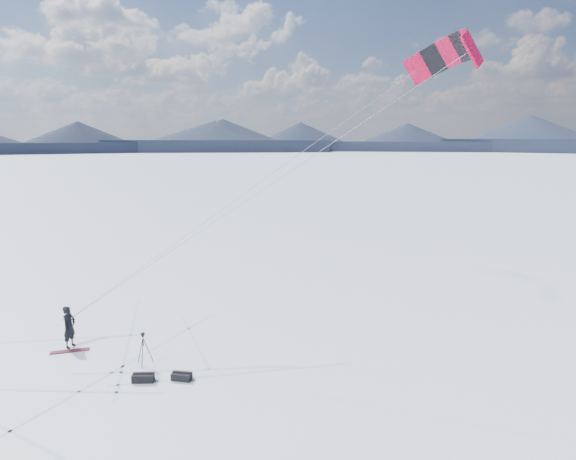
{
  "coord_description": "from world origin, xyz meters",
  "views": [
    {
      "loc": [
        7.47,
        -17.06,
        8.87
      ],
      "look_at": [
        6.84,
        3.42,
        4.94
      ],
      "focal_mm": 30.0,
      "sensor_mm": 36.0,
      "label": 1
    }
  ],
  "objects_px": {
    "gear_bag_a": "(143,378)",
    "gear_bag_b": "(182,376)",
    "snowboard": "(70,351)",
    "snowkiter": "(71,347)",
    "tripod": "(143,344)"
  },
  "relations": [
    {
      "from": "gear_bag_a",
      "to": "gear_bag_b",
      "type": "height_order",
      "value": "gear_bag_a"
    },
    {
      "from": "snowboard",
      "to": "gear_bag_a",
      "type": "bearing_deg",
      "value": -49.75
    },
    {
      "from": "snowkiter",
      "to": "tripod",
      "type": "xyz_separation_m",
      "value": [
        3.71,
        -1.52,
        0.86
      ]
    },
    {
      "from": "tripod",
      "to": "gear_bag_a",
      "type": "xyz_separation_m",
      "value": [
        0.41,
        -1.38,
        -0.7
      ]
    },
    {
      "from": "tripod",
      "to": "gear_bag_a",
      "type": "bearing_deg",
      "value": -105.27
    },
    {
      "from": "gear_bag_a",
      "to": "gear_bag_b",
      "type": "distance_m",
      "value": 1.4
    },
    {
      "from": "snowkiter",
      "to": "tripod",
      "type": "height_order",
      "value": "tripod"
    },
    {
      "from": "tripod",
      "to": "gear_bag_b",
      "type": "distance_m",
      "value": 2.28
    },
    {
      "from": "snowboard",
      "to": "gear_bag_b",
      "type": "distance_m",
      "value": 5.79
    },
    {
      "from": "snowboard",
      "to": "gear_bag_a",
      "type": "xyz_separation_m",
      "value": [
        3.94,
        -2.43,
        0.13
      ]
    },
    {
      "from": "gear_bag_b",
      "to": "gear_bag_a",
      "type": "bearing_deg",
      "value": -164.57
    },
    {
      "from": "snowkiter",
      "to": "gear_bag_b",
      "type": "bearing_deg",
      "value": -105.62
    },
    {
      "from": "snowkiter",
      "to": "snowboard",
      "type": "distance_m",
      "value": 0.5
    },
    {
      "from": "snowkiter",
      "to": "tripod",
      "type": "distance_m",
      "value": 4.1
    },
    {
      "from": "gear_bag_b",
      "to": "tripod",
      "type": "bearing_deg",
      "value": 154.49
    }
  ]
}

